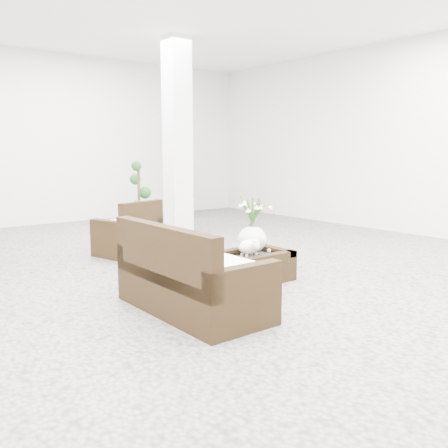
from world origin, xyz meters
TOP-DOWN VIEW (x-y plane):
  - ground at (0.00, 0.00)m, footprint 11.00×11.00m
  - column at (1.20, 2.80)m, footprint 0.40×0.40m
  - coffee_table at (0.03, -0.58)m, footprint 0.90×0.60m
  - sheep_figurine at (-0.09, -0.68)m, footprint 0.28×0.23m
  - planter_narcissus at (0.13, -0.48)m, footprint 0.44×0.44m
  - tealight at (0.33, -0.56)m, footprint 0.04×0.04m
  - armchair at (-0.44, 1.62)m, footprint 0.92×0.90m
  - loveseat at (-1.11, -1.05)m, footprint 0.77×1.60m
  - topiary at (-0.10, 1.87)m, footprint 0.35×0.35m
  - shopper at (2.60, 4.74)m, footprint 0.55×0.72m

SIDE VIEW (x-z plane):
  - ground at x=0.00m, z-range 0.00..0.00m
  - coffee_table at x=0.03m, z-range 0.00..0.31m
  - tealight at x=0.33m, z-range 0.31..0.34m
  - armchair at x=-0.44m, z-range 0.00..0.80m
  - sheep_figurine at x=-0.09m, z-range 0.31..0.52m
  - loveseat at x=-1.11m, z-range 0.00..0.85m
  - topiary at x=-0.10m, z-range 0.00..1.33m
  - planter_narcissus at x=0.13m, z-range 0.31..1.11m
  - shopper at x=2.60m, z-range 0.00..1.77m
  - column at x=1.20m, z-range 0.00..3.50m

